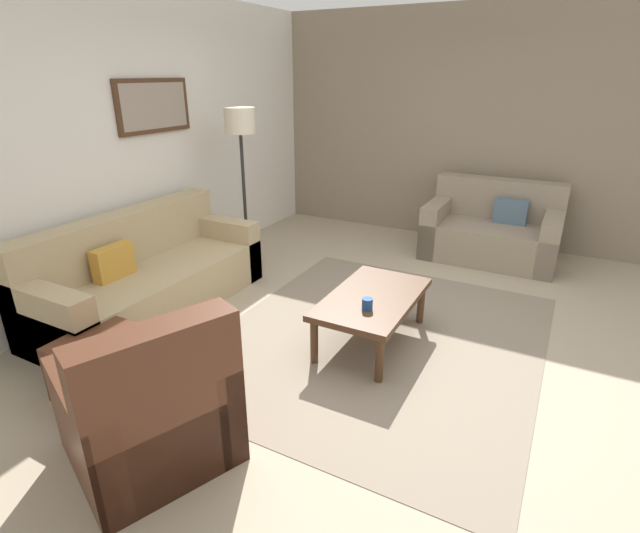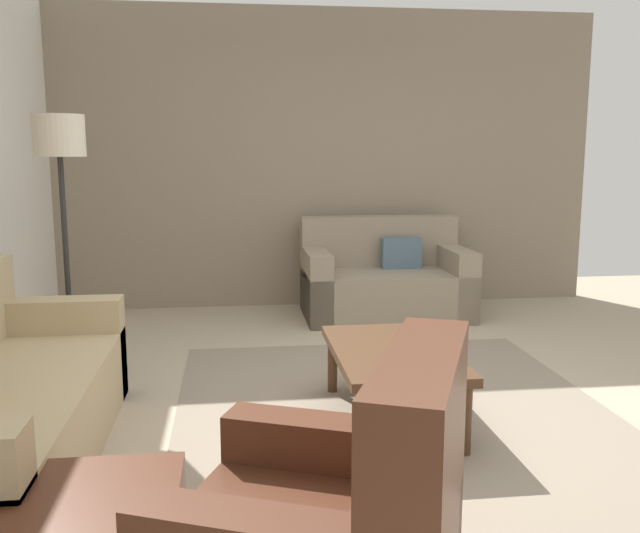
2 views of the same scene
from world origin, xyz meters
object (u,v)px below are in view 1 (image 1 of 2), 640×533
(coffee_table, at_px, (372,301))
(framed_artwork, at_px, (154,106))
(cup, at_px, (367,304))
(lamp_standing, at_px, (241,137))
(armchair_leather, at_px, (153,416))
(ottoman, at_px, (108,366))
(couch_main, at_px, (144,278))
(couch_loveseat, at_px, (492,232))

(coffee_table, height_order, framed_artwork, framed_artwork)
(cup, relative_size, lamp_standing, 0.05)
(armchair_leather, xyz_separation_m, ottoman, (0.32, 0.76, -0.11))
(couch_main, bearing_deg, ottoman, -144.35)
(ottoman, relative_size, cup, 6.45)
(couch_loveseat, xyz_separation_m, lamp_standing, (-1.54, 2.43, 1.11))
(couch_main, distance_m, ottoman, 1.27)
(ottoman, distance_m, lamp_standing, 2.76)
(armchair_leather, relative_size, cup, 12.06)
(armchair_leather, relative_size, framed_artwork, 1.17)
(couch_loveseat, relative_size, framed_artwork, 1.64)
(lamp_standing, bearing_deg, framed_artwork, 138.96)
(couch_loveseat, height_order, armchair_leather, armchair_leather)
(coffee_table, bearing_deg, ottoman, 137.53)
(couch_loveseat, xyz_separation_m, coffee_table, (-2.50, 0.50, 0.06))
(armchair_leather, bearing_deg, couch_loveseat, -14.01)
(lamp_standing, relative_size, framed_artwork, 1.91)
(couch_main, relative_size, coffee_table, 1.98)
(coffee_table, distance_m, framed_artwork, 2.85)
(couch_loveseat, bearing_deg, cup, 170.65)
(cup, bearing_deg, couch_loveseat, -9.35)
(couch_main, bearing_deg, couch_loveseat, -41.29)
(coffee_table, bearing_deg, couch_main, 101.50)
(ottoman, height_order, lamp_standing, lamp_standing)
(armchair_leather, distance_m, lamp_standing, 3.24)
(ottoman, distance_m, cup, 1.85)
(armchair_leather, bearing_deg, coffee_table, -17.68)
(couch_loveseat, relative_size, ottoman, 2.62)
(couch_loveseat, distance_m, armchair_leather, 4.41)
(couch_main, height_order, armchair_leather, armchair_leather)
(couch_loveseat, bearing_deg, lamp_standing, 122.44)
(framed_artwork, bearing_deg, couch_loveseat, -53.89)
(coffee_table, bearing_deg, armchair_leather, 162.32)
(lamp_standing, bearing_deg, armchair_leather, -153.54)
(framed_artwork, bearing_deg, ottoman, -147.46)
(cup, height_order, lamp_standing, lamp_standing)
(coffee_table, relative_size, framed_artwork, 1.23)
(coffee_table, bearing_deg, framed_artwork, 82.22)
(coffee_table, xyz_separation_m, lamp_standing, (0.96, 1.92, 1.05))
(coffee_table, height_order, lamp_standing, lamp_standing)
(couch_main, bearing_deg, coffee_table, -78.50)
(couch_main, distance_m, couch_loveseat, 3.89)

